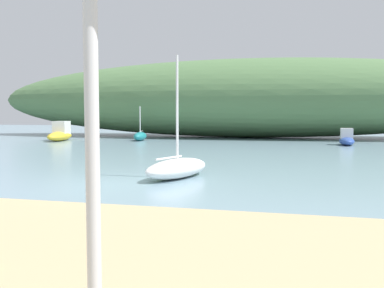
{
  "coord_description": "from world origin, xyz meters",
  "views": [
    {
      "loc": [
        5.05,
        -11.39,
        2.02
      ],
      "look_at": [
        1.72,
        2.15,
        1.05
      ],
      "focal_mm": 39.75,
      "sensor_mm": 36.0,
      "label": 1
    }
  ],
  "objects_px": {
    "sailboat_by_sandbar": "(140,136)",
    "motorboat_far_left": "(60,134)",
    "sailboat_mid_channel": "(177,168)",
    "motorboat_east_reach": "(347,139)"
  },
  "relations": [
    {
      "from": "motorboat_far_left",
      "to": "sailboat_by_sandbar",
      "type": "bearing_deg",
      "value": 15.18
    },
    {
      "from": "sailboat_by_sandbar",
      "to": "motorboat_far_left",
      "type": "xyz_separation_m",
      "value": [
        -5.9,
        -1.6,
        0.19
      ]
    },
    {
      "from": "sailboat_by_sandbar",
      "to": "motorboat_far_left",
      "type": "relative_size",
      "value": 0.64
    },
    {
      "from": "motorboat_east_reach",
      "to": "sailboat_mid_channel",
      "type": "bearing_deg",
      "value": -112.58
    },
    {
      "from": "sailboat_by_sandbar",
      "to": "motorboat_far_left",
      "type": "bearing_deg",
      "value": -164.82
    },
    {
      "from": "sailboat_mid_channel",
      "to": "motorboat_far_left",
      "type": "bearing_deg",
      "value": 130.6
    },
    {
      "from": "motorboat_east_reach",
      "to": "sailboat_by_sandbar",
      "type": "bearing_deg",
      "value": 174.94
    },
    {
      "from": "sailboat_by_sandbar",
      "to": "motorboat_east_reach",
      "type": "relative_size",
      "value": 1.06
    },
    {
      "from": "sailboat_by_sandbar",
      "to": "motorboat_far_left",
      "type": "distance_m",
      "value": 6.12
    },
    {
      "from": "sailboat_mid_channel",
      "to": "sailboat_by_sandbar",
      "type": "distance_m",
      "value": 19.57
    }
  ]
}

